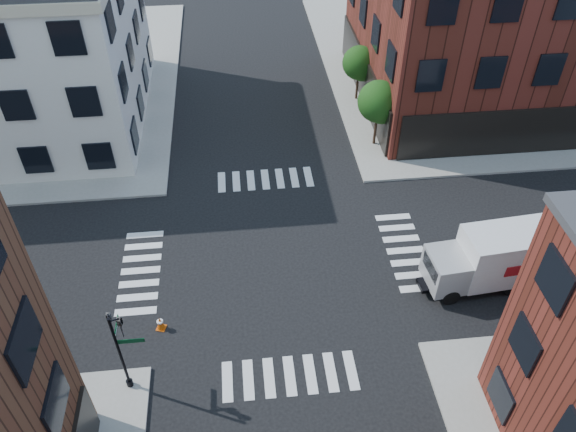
# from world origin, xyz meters

# --- Properties ---
(ground) EXTENTS (120.00, 120.00, 0.00)m
(ground) POSITION_xyz_m (0.00, 0.00, 0.00)
(ground) COLOR black
(ground) RESTS_ON ground
(sidewalk_ne) EXTENTS (30.00, 30.00, 0.15)m
(sidewalk_ne) POSITION_xyz_m (21.00, 21.00, 0.07)
(sidewalk_ne) COLOR gray
(sidewalk_ne) RESTS_ON ground
(building_ne) EXTENTS (25.00, 16.00, 12.00)m
(building_ne) POSITION_xyz_m (20.50, 16.00, 6.00)
(building_ne) COLOR #421810
(building_ne) RESTS_ON ground
(tree_near) EXTENTS (2.69, 2.69, 4.49)m
(tree_near) POSITION_xyz_m (7.56, 9.98, 3.16)
(tree_near) COLOR black
(tree_near) RESTS_ON ground
(tree_far) EXTENTS (2.43, 2.43, 4.07)m
(tree_far) POSITION_xyz_m (7.56, 15.98, 2.87)
(tree_far) COLOR black
(tree_far) RESTS_ON ground
(signal_pole) EXTENTS (1.29, 1.24, 4.60)m
(signal_pole) POSITION_xyz_m (-6.72, -6.68, 2.86)
(signal_pole) COLOR black
(signal_pole) RESTS_ON ground
(box_truck) EXTENTS (7.28, 2.73, 3.23)m
(box_truck) POSITION_xyz_m (10.83, -2.58, 1.68)
(box_truck) COLOR silver
(box_truck) RESTS_ON ground
(traffic_cone) EXTENTS (0.52, 0.52, 0.76)m
(traffic_cone) POSITION_xyz_m (-5.70, -3.82, 0.37)
(traffic_cone) COLOR #CB4D09
(traffic_cone) RESTS_ON ground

